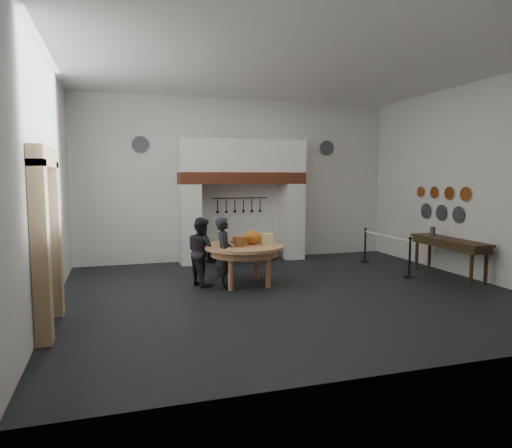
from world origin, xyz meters
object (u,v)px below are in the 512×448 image
object	(u,v)px
visitor_far	(202,251)
barrier_post_near	(410,258)
side_table	(449,240)
visitor_near	(224,253)
iron_range	(242,251)
work_table	(244,247)
barrier_post_far	(365,246)

from	to	relation	value
visitor_far	barrier_post_near	bearing A→B (deg)	-116.58
visitor_far	side_table	size ratio (longest dim) A/B	0.68
visitor_near	barrier_post_near	size ratio (longest dim) A/B	1.68
iron_range	work_table	xyz separation A→B (m)	(-0.72, -2.84, 0.59)
barrier_post_near	visitor_far	bearing A→B (deg)	172.29
side_table	barrier_post_far	bearing A→B (deg)	112.56
side_table	barrier_post_near	bearing A→B (deg)	166.86
visitor_near	side_table	world-z (taller)	visitor_near
visitor_near	barrier_post_far	world-z (taller)	visitor_near
side_table	barrier_post_near	size ratio (longest dim) A/B	2.44
iron_range	side_table	size ratio (longest dim) A/B	0.86
visitor_near	barrier_post_near	world-z (taller)	visitor_near
side_table	barrier_post_near	distance (m)	1.03
iron_range	visitor_far	size ratio (longest dim) A/B	1.28
barrier_post_near	barrier_post_far	xyz separation A→B (m)	(0.00, 2.00, 0.00)
visitor_far	barrier_post_far	xyz separation A→B (m)	(4.80, 1.35, -0.29)
barrier_post_far	barrier_post_near	bearing A→B (deg)	-90.00
iron_range	visitor_near	bearing A→B (deg)	-112.05
iron_range	barrier_post_near	size ratio (longest dim) A/B	2.11
iron_range	visitor_far	world-z (taller)	visitor_far
work_table	side_table	distance (m)	4.86
work_table	barrier_post_near	bearing A→B (deg)	-6.18
visitor_far	visitor_near	bearing A→B (deg)	-153.88
visitor_near	barrier_post_far	size ratio (longest dim) A/B	1.68
visitor_far	side_table	distance (m)	5.79
iron_range	work_table	world-z (taller)	work_table
work_table	visitor_far	xyz separation A→B (m)	(-0.90, 0.23, -0.10)
work_table	barrier_post_near	xyz separation A→B (m)	(3.90, -0.42, -0.39)
visitor_near	visitor_far	xyz separation A→B (m)	(-0.40, 0.40, -0.01)
visitor_near	visitor_far	distance (m)	0.57
visitor_near	visitor_far	bearing A→B (deg)	60.17
visitor_far	barrier_post_far	bearing A→B (deg)	-93.16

